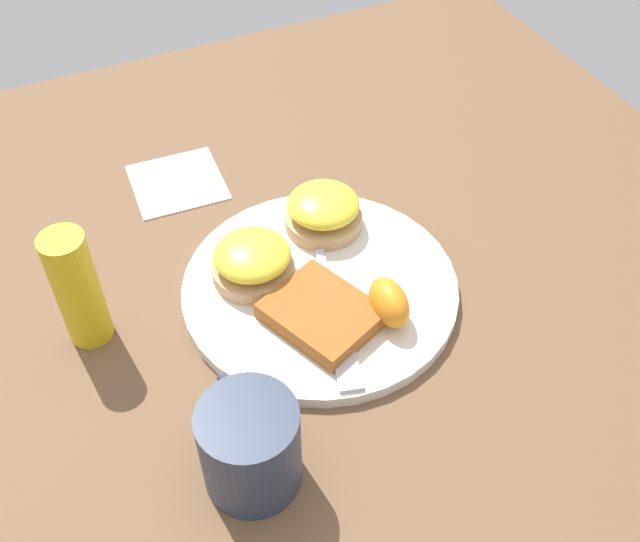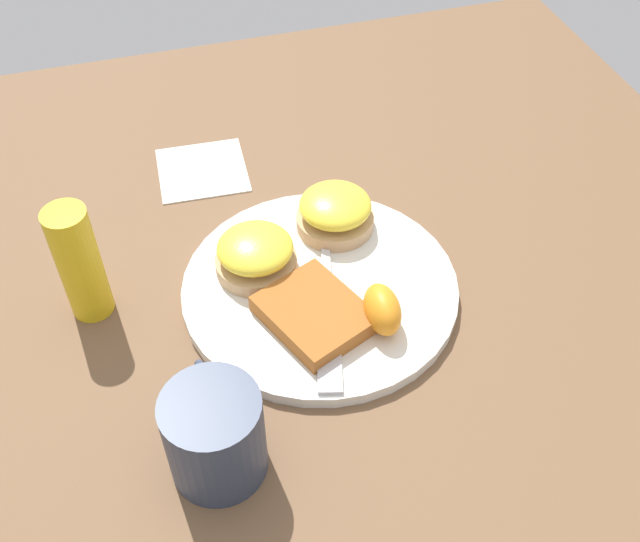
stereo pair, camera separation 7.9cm
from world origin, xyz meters
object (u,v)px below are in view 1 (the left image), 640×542
sandwich_benedict_left (323,210)px  hashbrown_patty (322,314)px  fork (335,316)px  sandwich_benedict_right (253,261)px  cup (250,446)px  condiment_bottle (77,289)px  orange_wedge (389,302)px

sandwich_benedict_left → hashbrown_patty: size_ratio=0.83×
fork → hashbrown_patty: bearing=78.9°
sandwich_benedict_right → cup: 0.23m
cup → condiment_bottle: size_ratio=0.87×
orange_wedge → cup: bearing=118.0°
fork → condiment_bottle: 0.26m
sandwich_benedict_left → cup: bearing=143.5°
sandwich_benedict_left → orange_wedge: size_ratio=1.49×
sandwich_benedict_right → condiment_bottle: bearing=87.8°
sandwich_benedict_right → orange_wedge: size_ratio=1.49×
orange_wedge → fork: (0.02, 0.05, -0.02)m
cup → condiment_bottle: 0.24m
orange_wedge → cup: 0.21m
sandwich_benedict_right → cup: cup is taller
orange_wedge → condiment_bottle: (0.12, 0.28, 0.03)m
sandwich_benedict_left → orange_wedge: sandwich_benedict_left is taller
cup → condiment_bottle: condiment_bottle is taller
hashbrown_patty → condiment_bottle: (0.09, 0.22, 0.04)m
sandwich_benedict_right → orange_wedge: 0.15m
orange_wedge → sandwich_benedict_left: bearing=0.7°
fork → cup: cup is taller
sandwich_benedict_right → fork: size_ratio=0.42×
orange_wedge → condiment_bottle: 0.31m
hashbrown_patty → cup: bearing=134.8°
orange_wedge → hashbrown_patty: bearing=69.4°
fork → sandwich_benedict_left: bearing=-20.3°
fork → cup: bearing=131.3°
fork → sandwich_benedict_right: bearing=30.6°
hashbrown_patty → sandwich_benedict_right: bearing=24.6°
hashbrown_patty → cup: size_ratio=0.92×
fork → condiment_bottle: condiment_bottle is taller
orange_wedge → sandwich_benedict_right: bearing=42.9°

